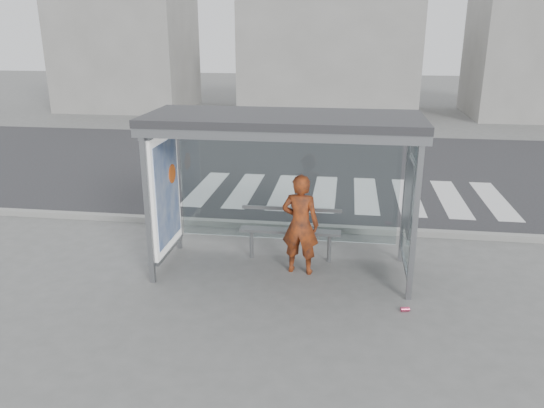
{
  "coord_description": "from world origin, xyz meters",
  "views": [
    {
      "loc": [
        0.97,
        -8.04,
        3.88
      ],
      "look_at": [
        -0.2,
        0.2,
        1.11
      ],
      "focal_mm": 35.0,
      "sensor_mm": 36.0,
      "label": 1
    }
  ],
  "objects": [
    {
      "name": "ground",
      "position": [
        0.0,
        0.0,
        0.0
      ],
      "size": [
        80.0,
        80.0,
        0.0
      ],
      "primitive_type": "plane",
      "color": "#5E5E5C",
      "rests_on": "ground"
    },
    {
      "name": "road",
      "position": [
        0.0,
        7.0,
        0.0
      ],
      "size": [
        30.0,
        10.0,
        0.01
      ],
      "primitive_type": "cube",
      "color": "#28282B",
      "rests_on": "ground"
    },
    {
      "name": "curb",
      "position": [
        0.0,
        1.95,
        0.06
      ],
      "size": [
        30.0,
        0.18,
        0.12
      ],
      "primitive_type": "cube",
      "color": "gray",
      "rests_on": "ground"
    },
    {
      "name": "crosswalk",
      "position": [
        1.0,
        4.5,
        0.0
      ],
      "size": [
        7.55,
        3.0,
        0.0
      ],
      "color": "silver",
      "rests_on": "ground"
    },
    {
      "name": "bus_shelter",
      "position": [
        -0.37,
        0.06,
        1.98
      ],
      "size": [
        4.25,
        1.65,
        2.62
      ],
      "color": "gray",
      "rests_on": "ground"
    },
    {
      "name": "building_left",
      "position": [
        -10.0,
        18.0,
        3.0
      ],
      "size": [
        6.0,
        5.0,
        6.0
      ],
      "primitive_type": "cube",
      "color": "gray",
      "rests_on": "ground"
    },
    {
      "name": "building_center",
      "position": [
        0.0,
        18.0,
        2.5
      ],
      "size": [
        8.0,
        5.0,
        5.0
      ],
      "primitive_type": "cube",
      "color": "gray",
      "rests_on": "ground"
    },
    {
      "name": "building_right",
      "position": [
        9.0,
        18.0,
        3.5
      ],
      "size": [
        5.0,
        5.0,
        7.0
      ],
      "primitive_type": "cube",
      "color": "gray",
      "rests_on": "ground"
    },
    {
      "name": "person",
      "position": [
        0.29,
        0.01,
        0.84
      ],
      "size": [
        0.66,
        0.48,
        1.69
      ],
      "primitive_type": "imported",
      "rotation": [
        0.0,
        0.0,
        3.01
      ],
      "color": "orange",
      "rests_on": "ground"
    },
    {
      "name": "bench",
      "position": [
        0.08,
        0.5,
        0.54
      ],
      "size": [
        1.76,
        0.32,
        0.91
      ],
      "color": "slate",
      "rests_on": "ground"
    },
    {
      "name": "soda_can",
      "position": [
        1.92,
        -1.09,
        0.03
      ],
      "size": [
        0.14,
        0.09,
        0.07
      ],
      "primitive_type": "cylinder",
      "rotation": [
        0.0,
        1.57,
        0.21
      ],
      "color": "#E6436E",
      "rests_on": "ground"
    }
  ]
}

